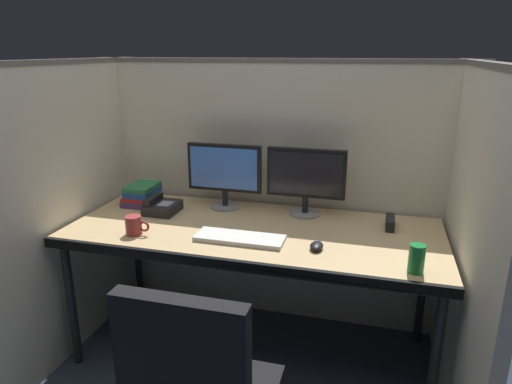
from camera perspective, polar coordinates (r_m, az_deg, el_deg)
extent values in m
cube|color=beige|center=(2.75, 2.17, -0.51)|extent=(2.20, 0.05, 1.55)
cube|color=#605B56|center=(2.62, 2.37, 16.11)|extent=(2.21, 0.06, 0.02)
cube|color=beige|center=(2.69, -21.82, -2.20)|extent=(0.05, 1.40, 1.55)
cube|color=#605B56|center=(2.56, -23.84, 14.68)|extent=(0.06, 1.41, 0.02)
cube|color=beige|center=(2.21, 24.75, -6.74)|extent=(0.05, 1.40, 1.55)
cube|color=#605B56|center=(2.05, 27.59, 13.89)|extent=(0.06, 1.41, 0.02)
cube|color=tan|center=(2.36, -0.32, -4.98)|extent=(1.90, 0.80, 0.04)
cube|color=black|center=(2.03, -3.30, -9.05)|extent=(1.90, 0.02, 0.05)
cylinder|color=black|center=(2.63, -22.03, -12.89)|extent=(0.04, 0.04, 0.70)
cylinder|color=black|center=(2.20, 21.40, -19.32)|extent=(0.04, 0.04, 0.70)
cylinder|color=black|center=(3.13, -14.61, -7.18)|extent=(0.04, 0.04, 0.70)
cylinder|color=black|center=(2.77, 20.10, -11.03)|extent=(0.04, 0.04, 0.70)
cube|color=black|center=(1.42, -9.22, -21.43)|extent=(0.40, 0.06, 0.48)
cylinder|color=gray|center=(2.66, -3.86, -1.79)|extent=(0.17, 0.17, 0.01)
cylinder|color=black|center=(2.65, -3.88, -0.72)|extent=(0.03, 0.03, 0.09)
cube|color=black|center=(2.60, -3.96, 3.06)|extent=(0.43, 0.03, 0.27)
cube|color=#3F72D8|center=(2.58, -4.09, 2.96)|extent=(0.39, 0.01, 0.23)
cylinder|color=gray|center=(2.56, 6.12, -2.66)|extent=(0.17, 0.17, 0.01)
cylinder|color=black|center=(2.54, 6.16, -1.56)|extent=(0.03, 0.03, 0.09)
cube|color=black|center=(2.49, 6.29, 2.37)|extent=(0.43, 0.03, 0.27)
cube|color=black|center=(2.47, 6.22, 2.26)|extent=(0.39, 0.01, 0.23)
cube|color=silver|center=(2.21, -2.03, -5.79)|extent=(0.43, 0.15, 0.02)
ellipsoid|color=black|center=(2.13, 7.57, -6.70)|extent=(0.06, 0.10, 0.03)
cylinder|color=#59595B|center=(2.14, 7.66, -6.19)|extent=(0.01, 0.01, 0.01)
cube|color=black|center=(2.45, 16.39, -3.68)|extent=(0.04, 0.15, 0.06)
cube|color=black|center=(2.62, -11.59, -1.93)|extent=(0.17, 0.19, 0.06)
cube|color=black|center=(2.63, -12.72, -0.89)|extent=(0.04, 0.17, 0.03)
cube|color=gray|center=(2.59, -11.23, -1.45)|extent=(0.07, 0.09, 0.00)
cylinder|color=#197233|center=(2.00, 19.42, -7.85)|extent=(0.07, 0.07, 0.12)
cylinder|color=#993333|center=(2.34, -15.04, -4.03)|extent=(0.08, 0.08, 0.09)
torus|color=#993333|center=(2.32, -13.79, -4.19)|extent=(0.06, 0.01, 0.06)
cube|color=#4C3366|center=(2.80, -14.26, -1.11)|extent=(0.15, 0.21, 0.03)
cube|color=#B22626|center=(2.80, -14.18, -0.53)|extent=(0.15, 0.21, 0.02)
cube|color=#1E478C|center=(2.79, -13.96, 0.06)|extent=(0.15, 0.21, 0.04)
cube|color=#26723F|center=(2.78, -14.03, 0.67)|extent=(0.15, 0.21, 0.02)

